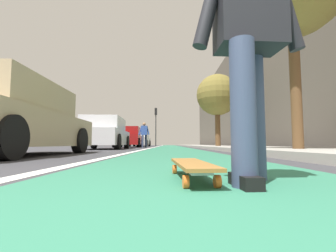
% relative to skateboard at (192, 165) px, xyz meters
% --- Properties ---
extents(ground_plane, '(80.00, 80.00, 0.00)m').
position_rel_skateboard_xyz_m(ground_plane, '(8.86, -0.03, -0.09)').
color(ground_plane, '#38383D').
extents(bike_lane_paint, '(56.00, 2.21, 0.00)m').
position_rel_skateboard_xyz_m(bike_lane_paint, '(22.86, -0.03, -0.09)').
color(bike_lane_paint, '#2D7256').
rests_on(bike_lane_paint, ground).
extents(lane_stripe_white, '(52.00, 0.16, 0.01)m').
position_rel_skateboard_xyz_m(lane_stripe_white, '(18.86, 1.22, -0.09)').
color(lane_stripe_white, silver).
rests_on(lane_stripe_white, ground).
extents(sidewalk_curb, '(52.00, 3.20, 0.13)m').
position_rel_skateboard_xyz_m(sidewalk_curb, '(16.86, -3.20, -0.03)').
color(sidewalk_curb, '#9E9B93').
rests_on(sidewalk_curb, ground).
extents(building_facade, '(40.00, 1.20, 9.09)m').
position_rel_skateboard_xyz_m(building_facade, '(20.86, -6.25, 4.45)').
color(building_facade, '#5A534A').
rests_on(building_facade, ground).
extents(skateboard, '(0.85, 0.26, 0.11)m').
position_rel_skateboard_xyz_m(skateboard, '(0.00, 0.00, 0.00)').
color(skateboard, orange).
rests_on(skateboard, ground).
extents(skater_person, '(0.48, 0.72, 1.64)m').
position_rel_skateboard_xyz_m(skater_person, '(-0.15, -0.35, 0.84)').
color(skater_person, '#384260').
rests_on(skater_person, ground).
extents(parked_car_near, '(4.49, 1.93, 1.49)m').
position_rel_skateboard_xyz_m(parked_car_near, '(3.05, 3.28, 0.63)').
color(parked_car_near, tan).
rests_on(parked_car_near, ground).
extents(parked_car_mid, '(4.23, 2.07, 1.50)m').
position_rel_skateboard_xyz_m(parked_car_mid, '(9.41, 3.23, 0.63)').
color(parked_car_mid, silver).
rests_on(parked_car_mid, ground).
extents(parked_car_far, '(4.53, 2.03, 1.50)m').
position_rel_skateboard_xyz_m(parked_car_far, '(15.67, 3.15, 0.63)').
color(parked_car_far, maroon).
rests_on(parked_car_far, ground).
extents(parked_car_end, '(4.29, 1.98, 1.48)m').
position_rel_skateboard_xyz_m(parked_car_end, '(22.15, 3.12, 0.62)').
color(parked_car_end, silver).
rests_on(parked_car_end, ground).
extents(traffic_light, '(0.33, 0.28, 4.42)m').
position_rel_skateboard_xyz_m(traffic_light, '(24.72, 1.62, 2.95)').
color(traffic_light, '#2D2D2D').
rests_on(traffic_light, ground).
extents(street_tree_mid, '(2.49, 2.49, 4.46)m').
position_rel_skateboard_xyz_m(street_tree_mid, '(12.11, -2.80, 3.09)').
color(street_tree_mid, brown).
rests_on(street_tree_mid, ground).
extents(pedestrian_distant, '(0.48, 0.75, 1.72)m').
position_rel_skateboard_xyz_m(pedestrian_distant, '(14.03, 1.82, 0.89)').
color(pedestrian_distant, '#384260').
rests_on(pedestrian_distant, ground).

